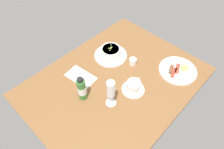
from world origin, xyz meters
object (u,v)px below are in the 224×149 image
object	(u,v)px
creamer_jug	(133,61)
porridge_bowl	(111,53)
breakfast_plate	(178,70)
wine_glass	(111,90)
sauce_bottle_green	(82,89)
cutlery_setting	(81,77)
coffee_cup	(133,86)

from	to	relation	value
creamer_jug	porridge_bowl	bearing A→B (deg)	-72.94
porridge_bowl	breakfast_plate	world-z (taller)	porridge_bowl
porridge_bowl	breakfast_plate	bearing A→B (deg)	116.06
creamer_jug	wine_glass	bearing A→B (deg)	18.25
creamer_jug	sauce_bottle_green	size ratio (longest dim) A/B	0.33
cutlery_setting	coffee_cup	bearing A→B (deg)	117.24
cutlery_setting	sauce_bottle_green	size ratio (longest dim) A/B	1.18
coffee_cup	sauce_bottle_green	bearing A→B (deg)	-36.10
cutlery_setting	breakfast_plate	bearing A→B (deg)	138.40
sauce_bottle_green	coffee_cup	bearing A→B (deg)	143.90
wine_glass	sauce_bottle_green	distance (cm)	17.65
coffee_cup	wine_glass	distance (cm)	19.08
cutlery_setting	sauce_bottle_green	distance (cm)	17.29
creamer_jug	breakfast_plate	xyz separation A→B (cm)	(-15.59, 25.87, -1.46)
creamer_jug	sauce_bottle_green	distance (cm)	41.78
creamer_jug	sauce_bottle_green	xyz separation A→B (cm)	(41.22, -3.98, 5.58)
cutlery_setting	sauce_bottle_green	world-z (taller)	sauce_bottle_green
cutlery_setting	wine_glass	bearing A→B (deg)	88.91
creamer_jug	wine_glass	world-z (taller)	wine_glass
creamer_jug	breakfast_plate	bearing A→B (deg)	121.08
porridge_bowl	breakfast_plate	xyz separation A→B (cm)	(-20.56, 42.05, -2.29)
creamer_jug	cutlery_setting	bearing A→B (deg)	-27.22
porridge_bowl	breakfast_plate	distance (cm)	46.86
creamer_jug	breakfast_plate	world-z (taller)	creamer_jug
porridge_bowl	cutlery_setting	xyz separation A→B (cm)	(27.25, -0.39, -2.94)
coffee_cup	creamer_jug	xyz separation A→B (cm)	(-16.43, -14.10, -0.87)
cutlery_setting	breakfast_plate	distance (cm)	63.93
porridge_bowl	cutlery_setting	distance (cm)	27.41
wine_glass	coffee_cup	bearing A→B (deg)	168.55
coffee_cup	wine_glass	world-z (taller)	wine_glass
coffee_cup	breakfast_plate	bearing A→B (deg)	159.83
porridge_bowl	coffee_cup	xyz separation A→B (cm)	(11.46, 30.28, 0.04)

